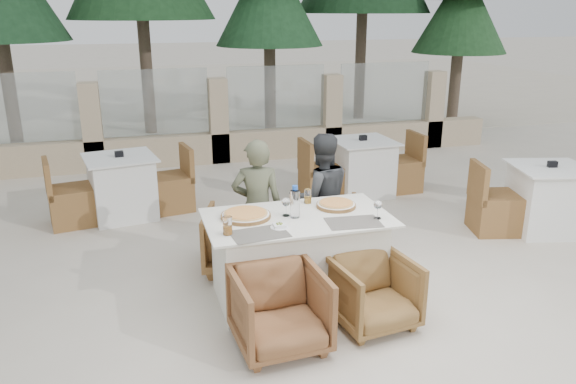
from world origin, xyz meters
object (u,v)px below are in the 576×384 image
object	(u,v)px
pizza_left	(246,215)
beer_glass_right	(308,196)
water_bottle	(295,202)
armchair_far_left	(240,239)
beer_glass_left	(228,226)
wine_glass_corner	(378,208)
diner_left	(257,208)
armchair_near_left	(280,310)
bg_table_c	(547,199)
bg_table_a	(122,187)
dining_table	(297,257)
pizza_right	(336,205)
diner_right	(321,198)
wine_glass_centre	(286,206)
bg_table_b	(362,167)
armchair_far_right	(329,227)
armchair_near_right	(373,292)
olive_dish	(279,225)

from	to	relation	value
pizza_left	beer_glass_right	xyz separation A→B (m)	(0.63, 0.21, 0.04)
water_bottle	armchair_far_left	distance (m)	1.00
water_bottle	armchair_far_left	bearing A→B (deg)	115.68
beer_glass_left	armchair_far_left	world-z (taller)	beer_glass_left
wine_glass_corner	diner_left	world-z (taller)	diner_left
pizza_left	water_bottle	world-z (taller)	water_bottle
armchair_near_left	bg_table_c	bearing A→B (deg)	18.24
bg_table_a	bg_table_c	world-z (taller)	same
dining_table	pizza_left	distance (m)	0.61
armchair_far_left	wine_glass_corner	bearing A→B (deg)	154.63
pizza_right	water_bottle	size ratio (longest dim) A/B	1.25
diner_right	dining_table	bearing A→B (deg)	59.26
wine_glass_centre	armchair_far_left	bearing A→B (deg)	113.03
pizza_left	diner_left	distance (m)	0.55
bg_table_c	water_bottle	bearing A→B (deg)	-153.58
water_bottle	beer_glass_right	world-z (taller)	water_bottle
diner_left	bg_table_b	size ratio (longest dim) A/B	0.82
beer_glass_right	beer_glass_left	bearing A→B (deg)	-147.35
wine_glass_centre	armchair_far_right	bearing A→B (deg)	47.50
beer_glass_left	bg_table_b	xyz separation A→B (m)	(2.37, 2.80, -0.46)
wine_glass_corner	bg_table_c	world-z (taller)	wine_glass_corner
bg_table_a	wine_glass_corner	bearing A→B (deg)	-62.46
wine_glass_centre	bg_table_c	world-z (taller)	wine_glass_centre
pizza_right	wine_glass_centre	xyz separation A→B (m)	(-0.50, -0.09, 0.07)
beer_glass_right	armchair_near_left	distance (m)	1.28
pizza_right	diner_left	size ratio (longest dim) A/B	0.27
diner_right	bg_table_c	world-z (taller)	diner_right
beer_glass_left	bg_table_c	world-z (taller)	beer_glass_left
bg_table_b	bg_table_c	xyz separation A→B (m)	(1.52, -1.85, 0.00)
armchair_near_right	bg_table_a	bearing A→B (deg)	113.87
bg_table_a	bg_table_c	xyz separation A→B (m)	(4.72, -1.84, 0.00)
beer_glass_left	olive_dish	size ratio (longest dim) A/B	1.36
pizza_left	olive_dish	world-z (taller)	pizza_left
olive_dish	diner_right	xyz separation A→B (m)	(0.69, 0.93, -0.13)
beer_glass_left	diner_left	bearing A→B (deg)	62.43
diner_left	bg_table_b	bearing A→B (deg)	-121.02
beer_glass_right	armchair_far_right	bearing A→B (deg)	50.41
wine_glass_centre	armchair_far_right	xyz separation A→B (m)	(0.68, 0.74, -0.56)
water_bottle	bg_table_a	world-z (taller)	water_bottle
diner_right	bg_table_a	world-z (taller)	diner_right
wine_glass_centre	olive_dish	bearing A→B (deg)	-116.85
bg_table_a	pizza_left	bearing A→B (deg)	-76.66
beer_glass_left	water_bottle	bearing A→B (deg)	19.56
wine_glass_corner	beer_glass_right	world-z (taller)	wine_glass_corner
water_bottle	bg_table_b	world-z (taller)	water_bottle
pizza_left	pizza_right	distance (m)	0.84
bg_table_a	bg_table_b	size ratio (longest dim) A/B	1.00
beer_glass_right	water_bottle	bearing A→B (deg)	-124.63
beer_glass_left	armchair_near_right	distance (m)	1.30
pizza_left	armchair_far_right	size ratio (longest dim) A/B	0.64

